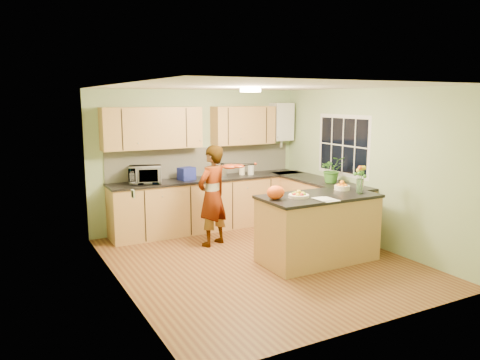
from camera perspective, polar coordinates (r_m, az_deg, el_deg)
name	(u,v)px	position (r m, az deg, el deg)	size (l,w,h in m)	color
floor	(260,261)	(6.91, 2.45, -9.87)	(4.50, 4.50, 0.00)	brown
ceiling	(261,86)	(6.51, 2.61, 11.32)	(4.00, 4.50, 0.02)	silver
wall_back	(198,159)	(8.59, -5.14, 2.56)	(4.00, 0.02, 2.50)	#98B07D
wall_front	(376,209)	(4.84, 16.24, -3.43)	(4.00, 0.02, 2.50)	#98B07D
wall_left	(119,189)	(5.85, -14.59, -1.10)	(0.02, 4.50, 2.50)	#98B07D
wall_right	(368,167)	(7.80, 15.28, 1.52)	(0.02, 4.50, 2.50)	#98B07D
back_counter	(210,203)	(8.49, -3.65, -2.84)	(3.64, 0.62, 0.94)	#B9844A
right_counter	(319,206)	(8.38, 9.56, -3.13)	(0.62, 2.24, 0.94)	#B9844A
splashback	(203,162)	(8.62, -4.49, 2.26)	(3.60, 0.02, 0.52)	beige
upper_cabinets	(192,127)	(8.31, -5.87, 6.46)	(3.20, 0.34, 0.70)	#B9844A
boiler	(281,122)	(9.19, 5.07, 7.08)	(0.40, 0.30, 0.86)	silver
window_right	(343,145)	(8.20, 12.46, 4.14)	(0.01, 1.30, 1.05)	silver
light_switch	(133,194)	(5.28, -12.91, -1.65)	(0.02, 0.09, 0.09)	silver
ceiling_lamp	(250,90)	(6.77, 1.29, 10.94)	(0.30, 0.30, 0.07)	#FFEABF
peninsula_island	(318,228)	(6.89, 9.47, -5.79)	(1.70, 0.87, 0.98)	#B9844A
fruit_dish	(299,195)	(6.57, 7.17, -1.77)	(0.29, 0.29, 0.10)	#F2E0C2
orange_bowl	(342,186)	(7.23, 12.33, -0.74)	(0.23, 0.23, 0.14)	#F2E0C2
flower_vase	(360,173)	(6.98, 14.47, 0.88)	(0.25, 0.25, 0.46)	silver
orange_bag	(276,192)	(6.41, 4.37, -1.52)	(0.25, 0.21, 0.19)	#E84D13
papers	(326,199)	(6.49, 10.50, -2.32)	(0.24, 0.32, 0.01)	silver
violinist	(212,196)	(7.47, -3.39, -1.94)	(0.59, 0.39, 1.62)	#ECB490
violin	(230,167)	(7.27, -1.27, 1.64)	(0.55, 0.22, 0.11)	#591905
microwave	(145,175)	(7.95, -11.49, 0.63)	(0.53, 0.36, 0.29)	silver
blue_box	(187,174)	(8.20, -6.54, 0.78)	(0.27, 0.20, 0.22)	navy
kettle	(222,170)	(8.50, -2.16, 1.20)	(0.15, 0.15, 0.28)	#B9BABE
jar_cream	(242,170)	(8.71, 0.24, 1.20)	(0.11, 0.11, 0.17)	#F2E0C2
jar_white	(251,170)	(8.73, 1.32, 1.25)	(0.12, 0.12, 0.18)	silver
potted_plant	(332,170)	(8.00, 11.16, 1.26)	(0.40, 0.35, 0.45)	#3C7A28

